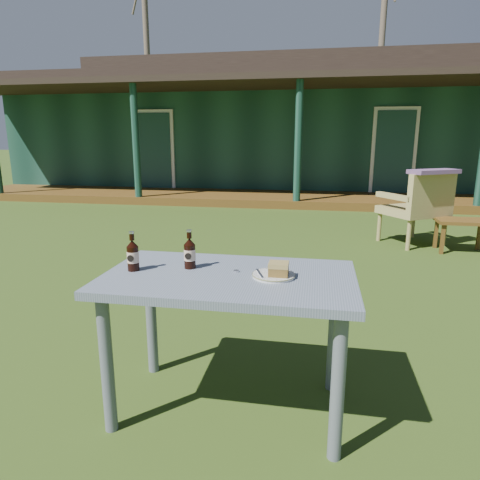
% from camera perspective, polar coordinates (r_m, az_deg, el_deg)
% --- Properties ---
extents(ground, '(80.00, 80.00, 0.00)m').
position_cam_1_polar(ground, '(3.79, 3.57, -7.56)').
color(ground, '#334916').
extents(pavilion, '(15.80, 8.30, 3.45)m').
position_cam_1_polar(pavilion, '(12.91, 8.84, 14.47)').
color(pavilion, '#173C2E').
rests_on(pavilion, ground).
extents(tree_left, '(0.28, 0.28, 10.50)m').
position_cam_1_polar(tree_left, '(22.96, -12.27, 23.00)').
color(tree_left, brown).
rests_on(tree_left, ground).
extents(tree_mid, '(0.28, 0.28, 9.50)m').
position_cam_1_polar(tree_mid, '(22.42, 18.20, 21.60)').
color(tree_mid, brown).
rests_on(tree_mid, ground).
extents(cafe_table, '(1.20, 0.70, 0.72)m').
position_cam_1_polar(cafe_table, '(2.09, -1.49, -7.28)').
color(cafe_table, slate).
rests_on(cafe_table, ground).
extents(plate, '(0.20, 0.20, 0.01)m').
position_cam_1_polar(plate, '(2.03, 4.52, -4.70)').
color(plate, silver).
rests_on(plate, cafe_table).
extents(cake_slice, '(0.09, 0.09, 0.06)m').
position_cam_1_polar(cake_slice, '(2.00, 5.17, -3.84)').
color(cake_slice, brown).
rests_on(cake_slice, plate).
extents(fork, '(0.06, 0.14, 0.00)m').
position_cam_1_polar(fork, '(2.02, 2.66, -4.48)').
color(fork, silver).
rests_on(fork, plate).
extents(cola_bottle_near, '(0.06, 0.06, 0.20)m').
position_cam_1_polar(cola_bottle_near, '(2.15, -6.73, -1.73)').
color(cola_bottle_near, black).
rests_on(cola_bottle_near, cafe_table).
extents(cola_bottle_far, '(0.06, 0.06, 0.20)m').
position_cam_1_polar(cola_bottle_far, '(2.16, -14.10, -1.96)').
color(cola_bottle_far, black).
rests_on(cola_bottle_far, cafe_table).
extents(bottle_cap, '(0.03, 0.03, 0.01)m').
position_cam_1_polar(bottle_cap, '(2.09, -0.50, -4.16)').
color(bottle_cap, silver).
rests_on(bottle_cap, cafe_table).
extents(armchair_left, '(0.93, 0.92, 0.93)m').
position_cam_1_polar(armchair_left, '(5.91, 22.73, 4.35)').
color(armchair_left, '#9E8E4F').
rests_on(armchair_left, ground).
extents(floral_throw, '(0.67, 0.55, 0.05)m').
position_cam_1_polar(floral_throw, '(5.73, 24.46, 8.32)').
color(floral_throw, '#6C4975').
rests_on(floral_throw, armchair_left).
extents(side_table, '(0.60, 0.40, 0.40)m').
position_cam_1_polar(side_table, '(5.80, 27.56, 1.87)').
color(side_table, '#573915').
rests_on(side_table, ground).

